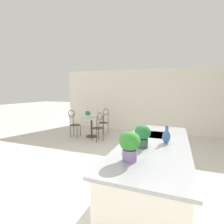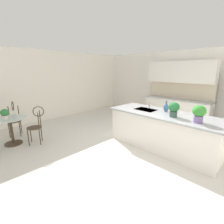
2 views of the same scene
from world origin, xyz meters
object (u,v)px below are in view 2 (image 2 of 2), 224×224
at_px(bistro_table, 11,129).
at_px(chair_by_island, 14,117).
at_px(potted_plant_on_table, 5,114).
at_px(chair_toward_desk, 36,123).
at_px(potted_plant_counter_far, 199,113).
at_px(vase_on_counter, 166,107).
at_px(potted_plant_counter_near, 174,108).

xyz_separation_m(bistro_table, chair_by_island, (-0.67, 0.25, 0.13)).
xyz_separation_m(bistro_table, potted_plant_on_table, (0.09, -0.11, 0.45)).
height_order(chair_toward_desk, potted_plant_counter_far, potted_plant_counter_far).
height_order(bistro_table, potted_plant_on_table, potted_plant_on_table).
bearing_deg(vase_on_counter, chair_toward_desk, -135.85).
relative_size(potted_plant_counter_far, vase_on_counter, 1.27).
bearing_deg(bistro_table, potted_plant_on_table, -49.58).
relative_size(chair_by_island, potted_plant_on_table, 3.78).
bearing_deg(potted_plant_counter_far, potted_plant_on_table, -144.67).
distance_m(bistro_table, potted_plant_counter_near, 4.20).
xyz_separation_m(bistro_table, chair_toward_desk, (0.43, 0.50, 0.13)).
bearing_deg(chair_by_island, potted_plant_on_table, -25.25).
distance_m(potted_plant_on_table, vase_on_counter, 4.11).
distance_m(bistro_table, chair_toward_desk, 0.67).
relative_size(chair_toward_desk, potted_plant_on_table, 3.78).
relative_size(chair_by_island, vase_on_counter, 3.62).
bearing_deg(potted_plant_on_table, potted_plant_counter_far, 35.33).
xyz_separation_m(potted_plant_on_table, potted_plant_counter_near, (3.16, 2.68, 0.22)).
height_order(chair_toward_desk, potted_plant_counter_near, potted_plant_counter_near).
bearing_deg(vase_on_counter, potted_plant_counter_near, -42.78).
distance_m(bistro_table, potted_plant_on_table, 0.47).
bearing_deg(bistro_table, vase_on_counter, 45.00).
bearing_deg(potted_plant_counter_near, chair_toward_desk, -143.67).
distance_m(chair_by_island, chair_toward_desk, 1.12).
bearing_deg(potted_plant_counter_near, bistro_table, -141.61).
height_order(bistro_table, potted_plant_counter_far, potted_plant_counter_far).
height_order(potted_plant_counter_far, vase_on_counter, potted_plant_counter_far).
xyz_separation_m(potted_plant_counter_near, potted_plant_counter_far, (0.55, -0.05, 0.01)).
distance_m(chair_toward_desk, potted_plant_counter_near, 3.54).
bearing_deg(chair_by_island, potted_plant_counter_far, 26.94).
height_order(chair_by_island, vase_on_counter, vase_on_counter).
bearing_deg(chair_by_island, chair_toward_desk, 12.75).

